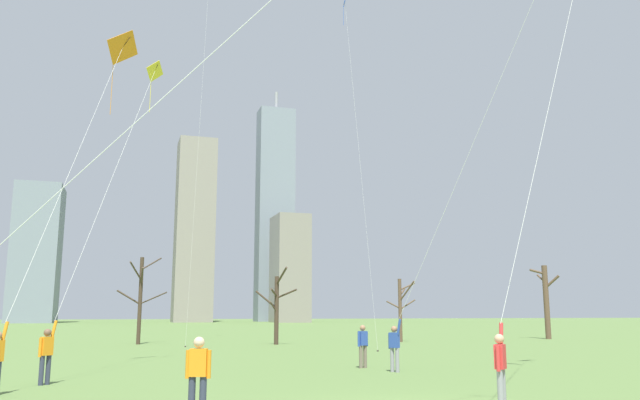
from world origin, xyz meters
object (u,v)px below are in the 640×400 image
object	(u,v)px
kite_flyer_midfield_center_orange	(43,243)
bare_tree_far_right_edge	(401,306)
distant_kite_high_overhead_blue	(348,30)
bare_tree_rightmost	(277,306)
bare_tree_right_of_center	(546,299)
bare_tree_center	(140,296)
kite_flyer_foreground_right_yellow	(66,301)
bystander_watching_nearby	(363,344)
kite_flyer_far_back_teal	(436,242)
bystander_strolling_midfield	(198,374)
kite_flyer_foreground_left_white	(524,248)

from	to	relation	value
kite_flyer_midfield_center_orange	bare_tree_far_right_edge	bearing A→B (deg)	45.79
distant_kite_high_overhead_blue	bare_tree_far_right_edge	size ratio (longest dim) A/B	5.17
bare_tree_rightmost	bare_tree_right_of_center	distance (m)	23.14
bare_tree_center	bare_tree_rightmost	bearing A→B (deg)	-19.50
kite_flyer_foreground_right_yellow	bare_tree_right_of_center	world-z (taller)	kite_flyer_foreground_right_yellow
bystander_watching_nearby	bare_tree_right_of_center	distance (m)	31.75
bare_tree_right_of_center	kite_flyer_far_back_teal	bearing A→B (deg)	-132.97
bare_tree_right_of_center	bare_tree_center	distance (m)	31.79
kite_flyer_far_back_teal	bare_tree_rightmost	world-z (taller)	kite_flyer_far_back_teal
kite_flyer_far_back_teal	bystander_strolling_midfield	size ratio (longest dim) A/B	9.88
bystander_watching_nearby	kite_flyer_foreground_right_yellow	bearing A→B (deg)	-170.32
kite_flyer_foreground_right_yellow	bare_tree_center	size ratio (longest dim) A/B	2.13
bystander_watching_nearby	kite_flyer_far_back_teal	bearing A→B (deg)	-65.85
kite_flyer_foreground_right_yellow	kite_flyer_foreground_left_white	world-z (taller)	kite_flyer_foreground_left_white
kite_flyer_midfield_center_orange	bare_tree_rightmost	bearing A→B (deg)	60.26
bare_tree_far_right_edge	bare_tree_center	size ratio (longest dim) A/B	0.76
distant_kite_high_overhead_blue	bare_tree_far_right_edge	distance (m)	19.90
bare_tree_right_of_center	kite_flyer_midfield_center_orange	bearing A→B (deg)	-146.10
kite_flyer_foreground_right_yellow	kite_flyer_midfield_center_orange	size ratio (longest dim) A/B	0.95
bare_tree_rightmost	bare_tree_center	size ratio (longest dim) A/B	0.85
kite_flyer_foreground_right_yellow	bare_tree_far_right_edge	world-z (taller)	kite_flyer_foreground_right_yellow
bare_tree_rightmost	bare_tree_right_of_center	xyz separation A→B (m)	(23.02, 2.27, 0.61)
kite_flyer_midfield_center_orange	bare_tree_far_right_edge	distance (m)	31.32
bare_tree_rightmost	bare_tree_far_right_edge	xyz separation A→B (m)	(9.56, 0.99, -0.01)
kite_flyer_foreground_left_white	bare_tree_rightmost	distance (m)	28.43
bare_tree_far_right_edge	distant_kite_high_overhead_blue	bearing A→B (deg)	-136.45
kite_flyer_foreground_right_yellow	bare_tree_center	world-z (taller)	kite_flyer_foreground_right_yellow
bare_tree_far_right_edge	bare_tree_center	world-z (taller)	bare_tree_center
kite_flyer_foreground_right_yellow	bare_tree_center	distance (m)	23.54
kite_flyer_foreground_left_white	bare_tree_center	bearing A→B (deg)	104.72
kite_flyer_foreground_right_yellow	kite_flyer_midfield_center_orange	bearing A→B (deg)	-119.51
kite_flyer_foreground_left_white	kite_flyer_far_back_teal	xyz separation A→B (m)	(1.06, 6.57, 0.86)
kite_flyer_foreground_left_white	bare_tree_right_of_center	bearing A→B (deg)	52.54
bare_tree_rightmost	bystander_watching_nearby	bearing A→B (deg)	-92.92
kite_flyer_far_back_teal	distant_kite_high_overhead_blue	world-z (taller)	distant_kite_high_overhead_blue
distant_kite_high_overhead_blue	bystander_watching_nearby	bearing A→B (deg)	-107.96
kite_flyer_far_back_teal	bystander_watching_nearby	size ratio (longest dim) A/B	9.88
bare_tree_rightmost	bare_tree_far_right_edge	world-z (taller)	bare_tree_rightmost
bystander_watching_nearby	distant_kite_high_overhead_blue	bearing A→B (deg)	72.04
bystander_strolling_midfield	distant_kite_high_overhead_blue	world-z (taller)	distant_kite_high_overhead_blue
bare_tree_right_of_center	bare_tree_center	world-z (taller)	bare_tree_center
kite_flyer_foreground_right_yellow	bare_tree_far_right_edge	xyz separation A→B (m)	(21.14, 21.25, 0.09)
kite_flyer_foreground_left_white	bystander_strolling_midfield	xyz separation A→B (m)	(-7.90, -0.28, -2.77)
kite_flyer_foreground_left_white	distant_kite_high_overhead_blue	bearing A→B (deg)	80.47
kite_flyer_midfield_center_orange	bare_tree_right_of_center	bearing A→B (deg)	33.90
bare_tree_right_of_center	kite_flyer_foreground_right_yellow	bearing A→B (deg)	-146.94
bystander_strolling_midfield	bare_tree_right_of_center	bearing A→B (deg)	44.58
kite_flyer_foreground_right_yellow	kite_flyer_far_back_teal	xyz separation A→B (m)	(12.16, -1.57, 2.08)
kite_flyer_foreground_left_white	bystander_watching_nearby	distance (m)	10.35
kite_flyer_far_back_teal	distant_kite_high_overhead_blue	bearing A→B (deg)	80.32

